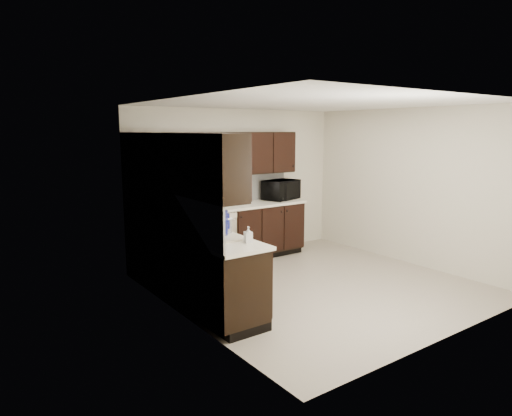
{
  "coord_description": "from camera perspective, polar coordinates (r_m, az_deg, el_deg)",
  "views": [
    {
      "loc": [
        -4.24,
        -4.49,
        2.15
      ],
      "look_at": [
        -0.61,
        0.6,
        1.08
      ],
      "focal_mm": 32.0,
      "sensor_mm": 36.0,
      "label": 1
    }
  ],
  "objects": [
    {
      "name": "lower_cabinets",
      "position": [
        6.69,
        -5.32,
        -5.36
      ],
      "size": [
        3.0,
        2.8,
        0.9
      ],
      "color": "black",
      "rests_on": "floor"
    },
    {
      "name": "upper_cabinets",
      "position": [
        6.51,
        -6.66,
        6.3
      ],
      "size": [
        3.0,
        2.8,
        0.7
      ],
      "color": "black",
      "rests_on": "wall_back"
    },
    {
      "name": "floor",
      "position": [
        6.54,
        7.54,
        -9.56
      ],
      "size": [
        4.0,
        4.0,
        0.0
      ],
      "primitive_type": "plane",
      "color": "#A49988",
      "rests_on": "ground"
    },
    {
      "name": "toaster_oven",
      "position": [
        6.82,
        -12.48,
        0.16
      ],
      "size": [
        0.39,
        0.34,
        0.21
      ],
      "primitive_type": "cube",
      "rotation": [
        0.0,
        0.0,
        0.31
      ],
      "color": "#BBBBBE",
      "rests_on": "countertop"
    },
    {
      "name": "blue_pitcher",
      "position": [
        5.25,
        -4.62,
        -1.95
      ],
      "size": [
        0.25,
        0.25,
        0.3
      ],
      "primitive_type": "cylinder",
      "rotation": [
        0.0,
        0.0,
        -0.31
      ],
      "color": "navy",
      "rests_on": "countertop"
    },
    {
      "name": "dishwasher",
      "position": [
        7.06,
        -4.41,
        -3.44
      ],
      "size": [
        0.58,
        0.04,
        0.78
      ],
      "color": "beige",
      "rests_on": "lower_cabinets"
    },
    {
      "name": "ceiling",
      "position": [
        6.19,
        8.06,
        12.87
      ],
      "size": [
        4.0,
        4.0,
        0.0
      ],
      "primitive_type": "plane",
      "rotation": [
        3.14,
        0.0,
        0.0
      ],
      "color": "white",
      "rests_on": "wall_back"
    },
    {
      "name": "wall_back",
      "position": [
        7.8,
        -2.33,
        3.08
      ],
      "size": [
        4.0,
        0.02,
        2.5
      ],
      "primitive_type": "cube",
      "color": "beige",
      "rests_on": "floor"
    },
    {
      "name": "wall_front",
      "position": [
        5.0,
        23.69,
        -1.47
      ],
      "size": [
        4.0,
        0.02,
        2.5
      ],
      "primitive_type": "cube",
      "color": "beige",
      "rests_on": "floor"
    },
    {
      "name": "storage_bin",
      "position": [
        5.36,
        -6.32,
        -2.32
      ],
      "size": [
        0.5,
        0.37,
        0.19
      ],
      "primitive_type": "cube",
      "rotation": [
        0.0,
        0.0,
        0.01
      ],
      "color": "silver",
      "rests_on": "countertop"
    },
    {
      "name": "wall_left",
      "position": [
        5.1,
        -8.82,
        -0.56
      ],
      "size": [
        0.02,
        4.0,
        2.5
      ],
      "primitive_type": "cube",
      "color": "beige",
      "rests_on": "floor"
    },
    {
      "name": "microwave",
      "position": [
        8.05,
        3.15,
        2.29
      ],
      "size": [
        0.71,
        0.57,
        0.34
      ],
      "primitive_type": "imported",
      "rotation": [
        0.0,
        0.0,
        0.27
      ],
      "color": "black",
      "rests_on": "countertop"
    },
    {
      "name": "soap_bottle_b",
      "position": [
        5.05,
        -5.74,
        -2.61
      ],
      "size": [
        0.11,
        0.11,
        0.27
      ],
      "primitive_type": "imported",
      "rotation": [
        0.0,
        0.0,
        -0.02
      ],
      "color": "gray",
      "rests_on": "countertop"
    },
    {
      "name": "countertop",
      "position": [
        6.58,
        -5.39,
        -1.11
      ],
      "size": [
        3.03,
        2.83,
        0.04
      ],
      "color": "white",
      "rests_on": "lower_cabinets"
    },
    {
      "name": "wall_right",
      "position": [
        7.74,
        18.65,
        2.53
      ],
      "size": [
        0.02,
        4.0,
        2.5
      ],
      "primitive_type": "cube",
      "color": "beige",
      "rests_on": "floor"
    },
    {
      "name": "teal_tumbler",
      "position": [
        6.29,
        -9.5,
        -0.67
      ],
      "size": [
        0.1,
        0.1,
        0.18
      ],
      "primitive_type": "cylinder",
      "rotation": [
        0.0,
        0.0,
        0.3
      ],
      "color": "#0B7F80",
      "rests_on": "countertop"
    },
    {
      "name": "sink",
      "position": [
        5.31,
        -5.58,
        -4.15
      ],
      "size": [
        0.54,
        0.82,
        0.42
      ],
      "color": "beige",
      "rests_on": "countertop"
    },
    {
      "name": "paper_towel_roll",
      "position": [
        6.51,
        -10.69,
        0.19
      ],
      "size": [
        0.16,
        0.16,
        0.3
      ],
      "primitive_type": "cylinder",
      "rotation": [
        0.0,
        0.0,
        0.17
      ],
      "color": "silver",
      "rests_on": "countertop"
    },
    {
      "name": "backsplash",
      "position": [
        6.62,
        -7.92,
        1.19
      ],
      "size": [
        3.0,
        2.8,
        0.48
      ],
      "color": "white",
      "rests_on": "countertop"
    },
    {
      "name": "soap_bottle_a",
      "position": [
        4.97,
        -0.98,
        -3.32
      ],
      "size": [
        0.1,
        0.1,
        0.18
      ],
      "primitive_type": "imported",
      "rotation": [
        0.0,
        0.0,
        -0.22
      ],
      "color": "gray",
      "rests_on": "countertop"
    }
  ]
}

